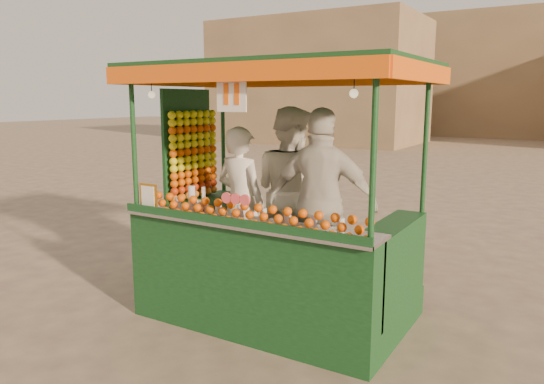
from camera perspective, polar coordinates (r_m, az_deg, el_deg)
The scene contains 7 objects.
ground at distance 5.45m, azimuth -1.70°, elevation -12.88°, with size 90.00×90.00×0.00m, color brown.
building_left at distance 26.92m, azimuth 5.21°, elevation 12.00°, with size 10.00×6.00×6.00m, color #937953.
building_center at distance 34.57m, azimuth 23.56°, elevation 11.64°, with size 14.00×7.00×7.00m, color #937953.
juice_cart at distance 5.03m, azimuth -0.57°, elevation -5.20°, with size 2.72×1.76×2.47m.
vendor_left at distance 5.33m, azimuth -3.46°, elevation -1.26°, with size 0.61×0.43×1.59m.
vendor_middle at distance 5.48m, azimuth 2.04°, elevation 0.11°, with size 1.03×0.90×1.78m.
vendor_right at distance 4.84m, azimuth 5.55°, elevation -1.27°, with size 1.10×0.61×1.78m.
Camera 1 is at (2.71, -4.22, 2.14)m, focal length 34.03 mm.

